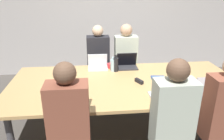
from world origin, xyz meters
TOP-DOWN VIEW (x-y plane):
  - ground_plane at (0.00, 0.00)m, footprint 24.00×24.00m
  - curtain_wall at (0.00, 2.35)m, footprint 12.00×0.06m
  - conference_table at (0.00, 0.00)m, footprint 3.27×1.51m
  - laptop_near_left at (-0.69, -0.59)m, footprint 0.32×0.27m
  - person_near_left at (-0.72, -0.98)m, footprint 0.40×0.24m
  - laptop_near_right at (0.93, -0.54)m, footprint 0.36×0.27m
  - person_near_right at (0.88, -0.97)m, footprint 0.40×0.24m
  - laptop_far_center at (0.11, 0.59)m, footprint 0.33×0.24m
  - person_far_center at (0.15, 0.95)m, footprint 0.40×0.24m
  - cup_far_center at (-0.17, 0.59)m, footprint 0.09×0.09m
  - bottle_far_center at (-0.14, 0.44)m, footprint 0.07×0.07m
  - laptop_near_midright at (0.37, -0.53)m, footprint 0.31×0.24m
  - person_near_midright at (0.30, -1.02)m, footprint 0.40×0.24m
  - cup_near_midright at (0.63, -0.48)m, footprint 0.07×0.07m
  - bottle_near_midright at (0.64, -0.42)m, footprint 0.08×0.08m
  - laptop_far_midleft at (-0.37, 0.60)m, footprint 0.32×0.22m
  - person_far_midleft at (-0.35, 0.99)m, footprint 0.40×0.24m
  - cup_far_midleft at (-0.14, 0.51)m, footprint 0.08×0.08m
  - bottle_far_midleft at (-0.09, 0.43)m, footprint 0.08×0.08m
  - stapler at (0.18, -0.05)m, footprint 0.10×0.15m
  - notebook at (0.49, 0.07)m, footprint 0.22×0.18m

SIDE VIEW (x-z plane):
  - ground_plane at x=0.00m, z-range 0.00..0.00m
  - person_far_midleft at x=-0.35m, z-range -0.02..1.35m
  - person_near_left at x=-0.72m, z-range -0.02..1.36m
  - person_near_right at x=0.88m, z-range -0.02..1.36m
  - person_far_center at x=0.15m, z-range -0.02..1.37m
  - person_near_midright at x=0.30m, z-range -0.02..1.37m
  - conference_table at x=0.00m, z-range 0.31..1.04m
  - notebook at x=0.49m, z-range 0.73..0.75m
  - stapler at x=0.18m, z-range 0.73..0.78m
  - cup_far_center at x=-0.17m, z-range 0.73..0.80m
  - cup_far_midleft at x=-0.14m, z-range 0.73..0.82m
  - cup_near_midright at x=0.63m, z-range 0.73..0.83m
  - laptop_far_midleft at x=-0.37m, z-range 0.68..0.91m
  - laptop_near_midright at x=0.37m, z-range 0.68..0.92m
  - laptop_far_center at x=0.11m, z-range 0.68..0.92m
  - laptop_near_right at x=0.93m, z-range 0.67..0.94m
  - laptop_near_left at x=-0.69m, z-range 0.67..0.94m
  - bottle_far_center at x=-0.14m, z-range 0.71..0.95m
  - bottle_near_midright at x=0.64m, z-range 0.71..0.97m
  - bottle_far_midleft at x=-0.09m, z-range 0.71..0.98m
  - curtain_wall at x=0.00m, z-range 0.00..2.80m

